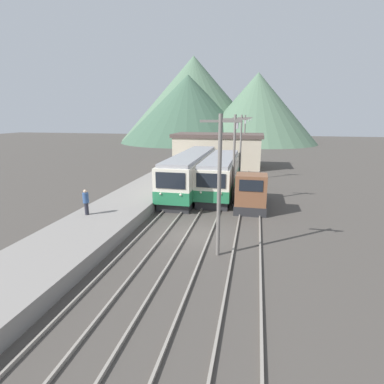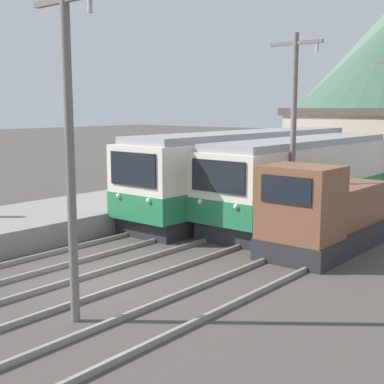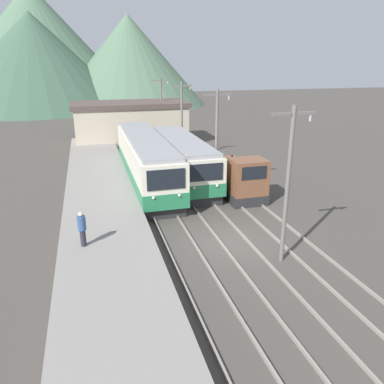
{
  "view_description": "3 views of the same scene",
  "coord_description": "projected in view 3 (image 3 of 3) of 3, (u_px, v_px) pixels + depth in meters",
  "views": [
    {
      "loc": [
        3.43,
        -16.99,
        7.2
      ],
      "look_at": [
        -1.37,
        5.42,
        1.34
      ],
      "focal_mm": 28.0,
      "sensor_mm": 36.0,
      "label": 1
    },
    {
      "loc": [
        11.04,
        -9.51,
        4.75
      ],
      "look_at": [
        -0.45,
        4.26,
        1.92
      ],
      "focal_mm": 50.0,
      "sensor_mm": 36.0,
      "label": 2
    },
    {
      "loc": [
        -6.67,
        -16.51,
        9.03
      ],
      "look_at": [
        -0.78,
        4.58,
        1.33
      ],
      "focal_mm": 35.0,
      "sensor_mm": 36.0,
      "label": 3
    }
  ],
  "objects": [
    {
      "name": "track_left",
      "position": [
        182.0,
        247.0,
        19.0
      ],
      "size": [
        1.54,
        60.0,
        0.14
      ],
      "color": "gray",
      "rests_on": "ground"
    },
    {
      "name": "ground_plane",
      "position": [
        230.0,
        242.0,
        19.69
      ],
      "size": [
        200.0,
        200.0,
        0.0
      ],
      "primitive_type": "plane",
      "color": "#47423D"
    },
    {
      "name": "commuter_train_left",
      "position": [
        146.0,
        162.0,
        28.45
      ],
      "size": [
        2.84,
        14.97,
        3.7
      ],
      "color": "#28282B",
      "rests_on": "ground"
    },
    {
      "name": "commuter_train_center",
      "position": [
        182.0,
        161.0,
        29.1
      ],
      "size": [
        2.84,
        12.18,
        3.48
      ],
      "color": "#28282B",
      "rests_on": "ground"
    },
    {
      "name": "person_on_platform",
      "position": [
        82.0,
        228.0,
        17.23
      ],
      "size": [
        0.38,
        0.38,
        1.71
      ],
      "color": "#282833",
      "rests_on": "platform_left"
    },
    {
      "name": "track_right",
      "position": [
        284.0,
        234.0,
        20.48
      ],
      "size": [
        1.54,
        60.0,
        0.14
      ],
      "color": "gray",
      "rests_on": "ground"
    },
    {
      "name": "station_building",
      "position": [
        131.0,
        123.0,
        42.02
      ],
      "size": [
        12.6,
        6.3,
        4.74
      ],
      "color": "beige",
      "rests_on": "ground"
    },
    {
      "name": "catenary_mast_distant",
      "position": [
        161.0,
        107.0,
        42.96
      ],
      "size": [
        2.0,
        0.2,
        7.3
      ],
      "color": "slate",
      "rests_on": "ground"
    },
    {
      "name": "catenary_mast_mid",
      "position": [
        217.0,
        140.0,
        25.4
      ],
      "size": [
        2.0,
        0.2,
        7.3
      ],
      "color": "slate",
      "rests_on": "ground"
    },
    {
      "name": "catenary_mast_near",
      "position": [
        288.0,
        181.0,
        16.62
      ],
      "size": [
        2.0,
        0.2,
        7.3
      ],
      "color": "slate",
      "rests_on": "ground"
    },
    {
      "name": "shunting_locomotive",
      "position": [
        238.0,
        179.0,
        26.3
      ],
      "size": [
        2.4,
        5.89,
        3.0
      ],
      "color": "#28282B",
      "rests_on": "ground"
    },
    {
      "name": "catenary_mast_far",
      "position": [
        182.0,
        119.0,
        34.18
      ],
      "size": [
        2.0,
        0.2,
        7.3
      ],
      "color": "slate",
      "rests_on": "ground"
    },
    {
      "name": "mountain_backdrop",
      "position": [
        54.0,
        53.0,
        78.16
      ],
      "size": [
        56.91,
        49.29,
        24.3
      ],
      "color": "#517056",
      "rests_on": "ground"
    },
    {
      "name": "platform_left",
      "position": [
        108.0,
        251.0,
        17.96
      ],
      "size": [
        4.5,
        54.0,
        0.84
      ],
      "primitive_type": "cube",
      "color": "gray",
      "rests_on": "ground"
    },
    {
      "name": "track_center",
      "position": [
        233.0,
        241.0,
        19.71
      ],
      "size": [
        1.54,
        60.0,
        0.14
      ],
      "color": "gray",
      "rests_on": "ground"
    }
  ]
}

